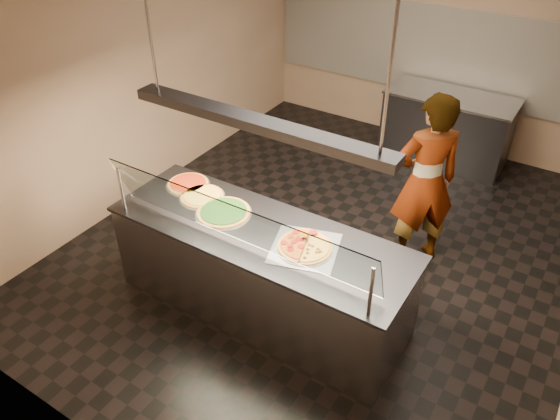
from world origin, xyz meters
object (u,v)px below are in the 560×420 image
Objects in this scene: worker at (425,182)px; heat_lamp_housing at (257,123)px; perforated_tray at (305,248)px; pizza_cheese at (202,196)px; pizza_spinach at (224,212)px; pizza_spatula at (208,198)px; prep_table at (446,127)px; half_pizza_pepperoni at (294,241)px; serving_counter at (261,271)px; half_pizza_sausage at (316,251)px; sneeze_guard at (235,223)px; pizza_tomato at (188,184)px.

worker is 2.05m from heat_lamp_housing.
perforated_tray is 0.29× the size of heat_lamp_housing.
perforated_tray is 1.57× the size of pizza_cheese.
pizza_spinach is at bearing -17.19° from pizza_cheese.
worker is at bearing 41.35° from pizza_spatula.
pizza_cheese reaches higher than prep_table.
half_pizza_pepperoni is at bearing 26.99° from worker.
pizza_spinach reaches higher than pizza_cheese.
pizza_cheese is at bearing -108.79° from prep_table.
heat_lamp_housing reaches higher than worker.
prep_table is (1.23, 3.60, -0.48)m from pizza_cheese.
heat_lamp_housing is at bearing 179.79° from perforated_tray.
serving_counter is at bearing -97.27° from prep_table.
half_pizza_sausage is (0.11, -0.00, 0.02)m from perforated_tray.
pizza_cheese is at bearing 147.10° from sneeze_guard.
pizza_spatula reaches higher than pizza_tomato.
pizza_tomato is (-1.56, 0.24, -0.01)m from half_pizza_sausage.
pizza_spatula is at bearing 145.08° from sneeze_guard.
half_pizza_pepperoni is 0.21× the size of heat_lamp_housing.
half_pizza_pepperoni is 1.00× the size of half_pizza_sausage.
half_pizza_sausage is 0.21× the size of heat_lamp_housing.
sneeze_guard is at bearing -90.00° from serving_counter.
serving_counter is at bearing 16.60° from worker.
half_pizza_sausage is 0.98m from pizza_spinach.
half_pizza_sausage reaches higher than serving_counter.
serving_counter is 1.14m from pizza_tomato.
pizza_cheese is 1.02× the size of pizza_tomato.
worker is (0.92, 1.87, -0.30)m from sneeze_guard.
sneeze_guard is 1.09× the size of heat_lamp_housing.
worker is (0.36, 1.53, -0.03)m from half_pizza_sausage.
half_pizza_sausage is (0.22, -0.00, -0.01)m from half_pizza_pepperoni.
pizza_spatula reaches higher than serving_counter.
perforated_tray is 0.36× the size of worker.
prep_table is (0.48, 3.75, 0.00)m from serving_counter.
sneeze_guard is at bearing -32.90° from pizza_cheese.
sneeze_guard is 4.95× the size of pizza_spinach.
half_pizza_sausage is 1.14m from heat_lamp_housing.
worker is (0.47, 1.53, -0.01)m from perforated_tray.
serving_counter is at bearing 179.79° from half_pizza_pepperoni.
half_pizza_sausage is 0.29× the size of prep_table.
pizza_spinach is at bearing 174.68° from serving_counter.
heat_lamp_housing reaches higher than serving_counter.
pizza_cheese is at bearing 173.62° from half_pizza_sausage.
serving_counter is 5.63× the size of half_pizza_pepperoni.
perforated_tray is at bearing -2.67° from pizza_spinach.
worker reaches higher than pizza_spinach.
half_pizza_sausage is at bearing -6.38° from pizza_cheese.
pizza_spatula is (-0.67, 0.47, -0.27)m from sneeze_guard.
pizza_spinach is 0.27× the size of worker.
pizza_spatula reaches higher than prep_table.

